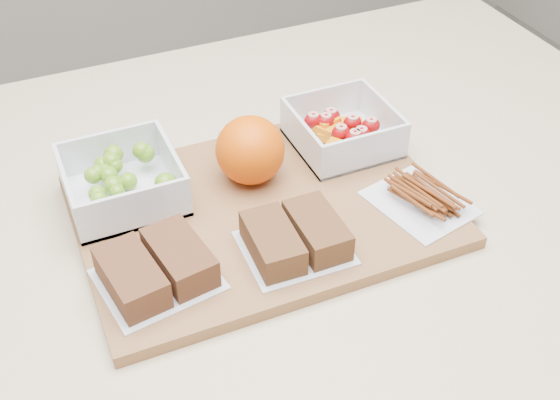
{
  "coord_description": "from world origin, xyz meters",
  "views": [
    {
      "loc": [
        -0.23,
        -0.57,
        1.45
      ],
      "look_at": [
        0.02,
        0.0,
        0.93
      ],
      "focal_mm": 45.0,
      "sensor_mm": 36.0,
      "label": 1
    }
  ],
  "objects_px": {
    "sandwich_bag_left": "(156,268)",
    "sandwich_bag_center": "(295,237)",
    "pretzel_bag": "(421,195)",
    "orange": "(250,150)",
    "fruit_container": "(342,131)",
    "cutting_board": "(262,211)",
    "grape_container": "(123,180)"
  },
  "relations": [
    {
      "from": "sandwich_bag_left",
      "to": "grape_container",
      "type": "bearing_deg",
      "value": 88.59
    },
    {
      "from": "cutting_board",
      "to": "sandwich_bag_left",
      "type": "distance_m",
      "value": 0.16
    },
    {
      "from": "cutting_board",
      "to": "pretzel_bag",
      "type": "xyz_separation_m",
      "value": [
        0.17,
        -0.07,
        0.02
      ]
    },
    {
      "from": "grape_container",
      "to": "pretzel_bag",
      "type": "height_order",
      "value": "grape_container"
    },
    {
      "from": "grape_container",
      "to": "fruit_container",
      "type": "bearing_deg",
      "value": -1.95
    },
    {
      "from": "sandwich_bag_center",
      "to": "orange",
      "type": "bearing_deg",
      "value": 88.72
    },
    {
      "from": "grape_container",
      "to": "orange",
      "type": "relative_size",
      "value": 1.54
    },
    {
      "from": "cutting_board",
      "to": "orange",
      "type": "bearing_deg",
      "value": 81.59
    },
    {
      "from": "cutting_board",
      "to": "grape_container",
      "type": "distance_m",
      "value": 0.17
    },
    {
      "from": "cutting_board",
      "to": "orange",
      "type": "relative_size",
      "value": 5.03
    },
    {
      "from": "fruit_container",
      "to": "orange",
      "type": "height_order",
      "value": "orange"
    },
    {
      "from": "sandwich_bag_left",
      "to": "sandwich_bag_center",
      "type": "distance_m",
      "value": 0.15
    },
    {
      "from": "cutting_board",
      "to": "pretzel_bag",
      "type": "distance_m",
      "value": 0.19
    },
    {
      "from": "orange",
      "to": "sandwich_bag_center",
      "type": "height_order",
      "value": "orange"
    },
    {
      "from": "fruit_container",
      "to": "orange",
      "type": "distance_m",
      "value": 0.14
    },
    {
      "from": "orange",
      "to": "sandwich_bag_left",
      "type": "xyz_separation_m",
      "value": [
        -0.15,
        -0.12,
        -0.02
      ]
    },
    {
      "from": "cutting_board",
      "to": "pretzel_bag",
      "type": "relative_size",
      "value": 3.17
    },
    {
      "from": "grape_container",
      "to": "fruit_container",
      "type": "relative_size",
      "value": 1.05
    },
    {
      "from": "orange",
      "to": "fruit_container",
      "type": "bearing_deg",
      "value": 7.74
    },
    {
      "from": "orange",
      "to": "sandwich_bag_center",
      "type": "xyz_separation_m",
      "value": [
        -0.0,
        -0.14,
        -0.02
      ]
    },
    {
      "from": "orange",
      "to": "sandwich_bag_center",
      "type": "relative_size",
      "value": 0.73
    },
    {
      "from": "sandwich_bag_left",
      "to": "cutting_board",
      "type": "bearing_deg",
      "value": 24.87
    },
    {
      "from": "cutting_board",
      "to": "orange",
      "type": "height_order",
      "value": "orange"
    },
    {
      "from": "cutting_board",
      "to": "sandwich_bag_center",
      "type": "height_order",
      "value": "sandwich_bag_center"
    },
    {
      "from": "fruit_container",
      "to": "sandwich_bag_center",
      "type": "relative_size",
      "value": 1.07
    },
    {
      "from": "sandwich_bag_left",
      "to": "pretzel_bag",
      "type": "bearing_deg",
      "value": -0.72
    },
    {
      "from": "cutting_board",
      "to": "grape_container",
      "type": "xyz_separation_m",
      "value": [
        -0.14,
        0.08,
        0.03
      ]
    },
    {
      "from": "fruit_container",
      "to": "orange",
      "type": "bearing_deg",
      "value": -172.26
    },
    {
      "from": "sandwich_bag_left",
      "to": "sandwich_bag_center",
      "type": "bearing_deg",
      "value": -5.44
    },
    {
      "from": "cutting_board",
      "to": "sandwich_bag_center",
      "type": "relative_size",
      "value": 3.65
    },
    {
      "from": "orange",
      "to": "sandwich_bag_center",
      "type": "distance_m",
      "value": 0.14
    },
    {
      "from": "grape_container",
      "to": "sandwich_bag_center",
      "type": "distance_m",
      "value": 0.22
    }
  ]
}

